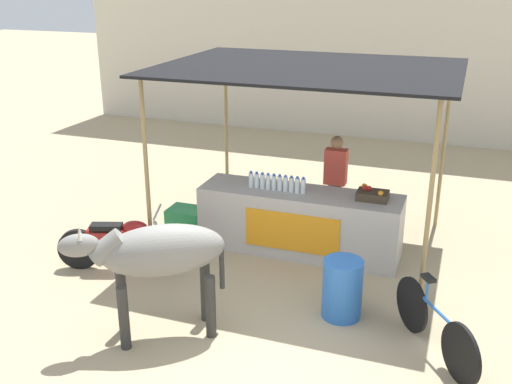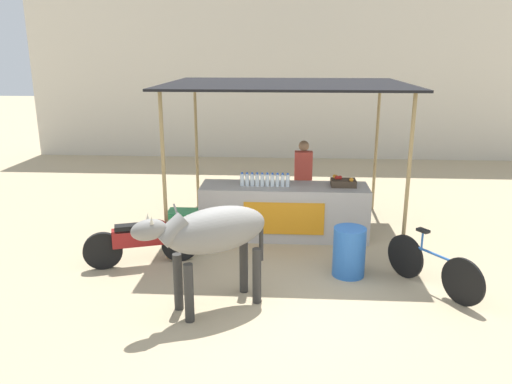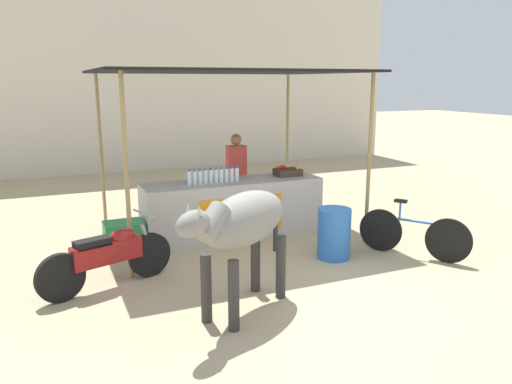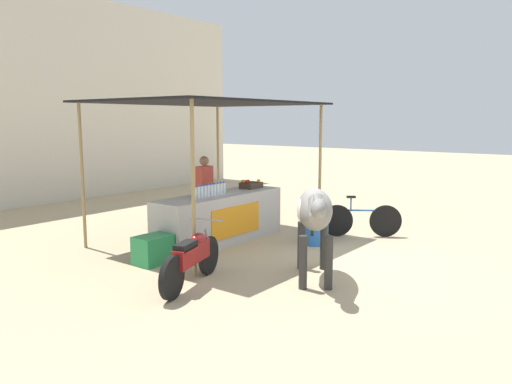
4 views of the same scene
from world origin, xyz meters
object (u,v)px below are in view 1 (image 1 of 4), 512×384
bicycle_leaning (434,326)px  motorcycle_parked (122,241)px  fruit_crate (372,195)px  vendor_behind_counter (335,185)px  stall_counter (299,222)px  cow (157,254)px  cooler_box (188,223)px  water_barrel (342,289)px

bicycle_leaning → motorcycle_parked: bearing=172.1°
fruit_crate → vendor_behind_counter: vendor_behind_counter is taller
stall_counter → cow: (-0.91, -2.68, 0.55)m
stall_counter → cow: cow is taller
stall_counter → cooler_box: stall_counter is taller
fruit_crate → cow: size_ratio=0.26×
water_barrel → cow: (-1.90, -1.10, 0.66)m
water_barrel → bicycle_leaning: 1.19m
vendor_behind_counter → bicycle_leaning: 3.31m
motorcycle_parked → stall_counter: bearing=32.5°
vendor_behind_counter → cooler_box: size_ratio=2.75×
cooler_box → motorcycle_parked: motorcycle_parked is taller
stall_counter → water_barrel: 1.88m
fruit_crate → water_barrel: size_ratio=0.58×
motorcycle_parked → cow: bearing=-44.5°
motorcycle_parked → vendor_behind_counter: bearing=40.1°
motorcycle_parked → fruit_crate: bearing=24.2°
cooler_box → fruit_crate: bearing=3.1°
stall_counter → fruit_crate: (1.04, 0.06, 0.55)m
fruit_crate → motorcycle_parked: bearing=-155.8°
vendor_behind_counter → stall_counter: bearing=-115.3°
water_barrel → motorcycle_parked: 3.21m
bicycle_leaning → vendor_behind_counter: bearing=122.6°
water_barrel → motorcycle_parked: size_ratio=0.44×
water_barrel → stall_counter: bearing=122.1°
water_barrel → cow: size_ratio=0.44×
vendor_behind_counter → motorcycle_parked: bearing=-139.9°
fruit_crate → vendor_behind_counter: (-0.69, 0.70, -0.18)m
water_barrel → fruit_crate: bearing=88.4°
stall_counter → cooler_box: 1.84m
stall_counter → water_barrel: (1.00, -1.59, -0.10)m
cooler_box → cow: (0.91, -2.58, 0.79)m
fruit_crate → bicycle_leaning: size_ratio=0.32×
cow → bicycle_leaning: size_ratio=1.24×
cooler_box → motorcycle_parked: 1.38m
bicycle_leaning → cooler_box: bearing=154.2°
vendor_behind_counter → motorcycle_parked: size_ratio=0.95×
cow → bicycle_leaning: (3.02, 0.68, -0.69)m
vendor_behind_counter → motorcycle_parked: vendor_behind_counter is taller
water_barrel → motorcycle_parked: (-3.20, 0.18, 0.05)m
water_barrel → cow: 2.29m
vendor_behind_counter → cow: size_ratio=0.96×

